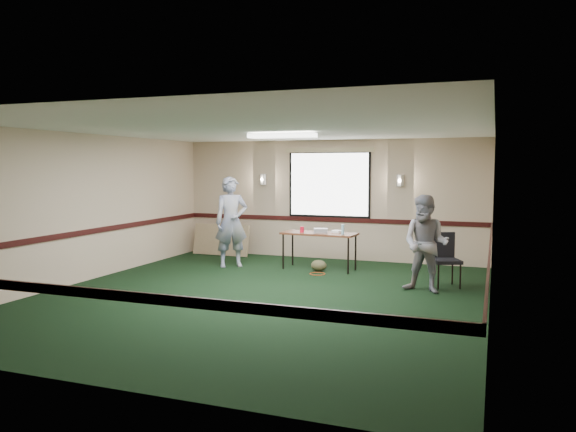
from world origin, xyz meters
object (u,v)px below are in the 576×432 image
(conference_chair, at_px, (444,255))
(person_left, at_px, (231,222))
(folding_table, at_px, (319,235))
(projector, at_px, (321,231))
(person_right, at_px, (426,244))

(conference_chair, relative_size, person_left, 0.50)
(folding_table, relative_size, projector, 5.66)
(folding_table, xyz_separation_m, projector, (0.04, -0.04, 0.10))
(projector, bearing_deg, person_right, -46.61)
(conference_chair, bearing_deg, person_right, -134.96)
(person_right, bearing_deg, person_left, 177.80)
(conference_chair, xyz_separation_m, person_left, (-4.36, 0.43, 0.40))
(conference_chair, bearing_deg, folding_table, 139.74)
(folding_table, relative_size, conference_chair, 1.66)
(projector, height_order, person_right, person_right)
(folding_table, xyz_separation_m, conference_chair, (2.52, -0.74, -0.16))
(projector, distance_m, conference_chair, 2.59)
(folding_table, relative_size, person_left, 0.82)
(person_left, distance_m, person_right, 4.25)
(person_left, relative_size, person_right, 1.16)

